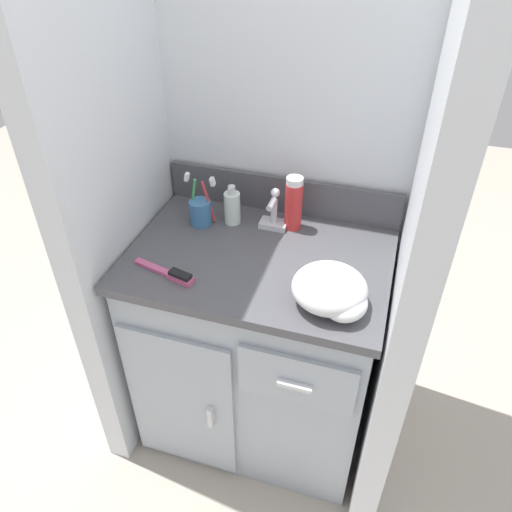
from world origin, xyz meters
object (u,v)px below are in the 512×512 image
soap_dispenser (232,207)px  shaving_cream_can (294,203)px  hairbrush (171,274)px  hand_towel (333,291)px  toothbrush_cup (201,211)px

soap_dispenser → shaving_cream_can: shaving_cream_can is taller
hairbrush → hand_towel: hand_towel is taller
soap_dispenser → hairbrush: bearing=-102.8°
shaving_cream_can → toothbrush_cup: bearing=-167.1°
toothbrush_cup → hairbrush: bearing=-85.2°
soap_dispenser → hand_towel: 0.50m
shaving_cream_can → hairbrush: 0.46m
toothbrush_cup → shaving_cream_can: shaving_cream_can is taller
toothbrush_cup → shaving_cream_can: bearing=12.9°
hairbrush → soap_dispenser: bearing=91.0°
toothbrush_cup → shaving_cream_can: size_ratio=0.96×
toothbrush_cup → hairbrush: toothbrush_cup is taller
hairbrush → hand_towel: (0.47, 0.02, 0.04)m
shaving_cream_can → hand_towel: size_ratio=0.88×
soap_dispenser → hairbrush: (-0.07, -0.32, -0.05)m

